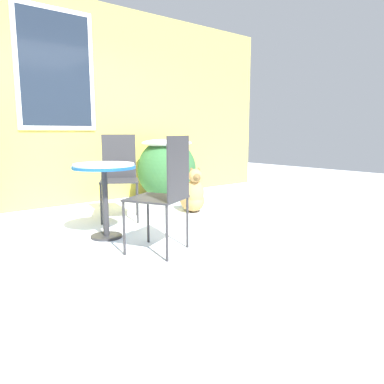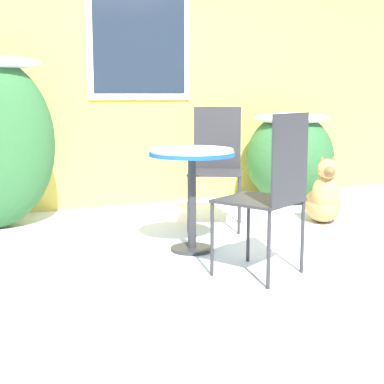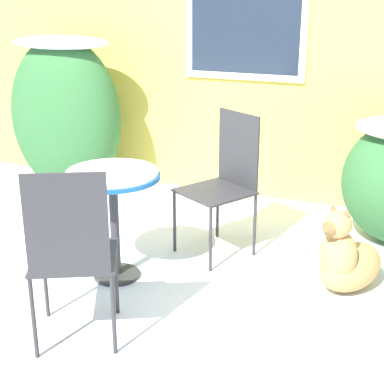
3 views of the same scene
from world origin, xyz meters
name	(u,v)px [view 3 (image 3 of 3)]	position (x,y,z in m)	size (l,w,h in m)	color
ground_plane	(158,301)	(0.00, 0.00, 0.00)	(16.00, 16.00, 0.00)	white
house_wall	(258,32)	(-0.01, 2.20, 1.53)	(8.00, 0.10, 3.01)	#DBC14C
shrub_left	(65,113)	(-1.69, 1.61, 0.79)	(1.13, 0.70, 1.50)	#2D6033
patio_table	(113,191)	(-0.41, 0.20, 0.64)	(0.64, 0.64, 0.78)	#2D2D30
patio_chair_near_table	(225,178)	(0.14, 0.89, 0.58)	(0.63, 0.63, 1.06)	#2D2D30
patio_chair_far_side	(72,250)	(-0.22, -0.60, 0.58)	(0.62, 0.62, 1.06)	#2D2D30
dog	(347,261)	(1.10, 0.59, 0.22)	(0.53, 0.67, 0.63)	tan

